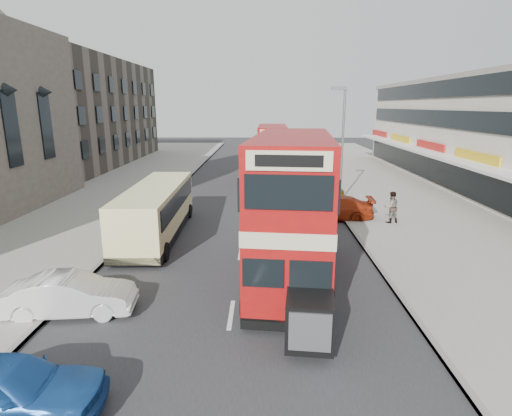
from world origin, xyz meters
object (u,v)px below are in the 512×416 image
(coach, at_px, (156,209))
(car_right_c, at_px, (298,168))
(cyclist, at_px, (306,196))
(bus_main, at_px, (292,209))
(car_left_near, at_px, (4,390))
(pedestrian_near, at_px, (391,207))
(car_right_a, at_px, (332,208))
(car_right_b, at_px, (314,193))
(bus_second, at_px, (272,154))
(street_lamp, at_px, (342,137))
(car_left_front, at_px, (71,295))

(coach, distance_m, car_right_c, 22.43)
(car_right_c, relative_size, cyclist, 1.77)
(bus_main, bearing_deg, cyclist, -93.12)
(car_left_near, bearing_deg, pedestrian_near, -43.53)
(car_left_near, bearing_deg, bus_main, -44.86)
(car_right_a, height_order, pedestrian_near, pedestrian_near)
(bus_main, xyz_separation_m, coach, (-6.82, 5.56, -1.46))
(coach, height_order, car_right_a, coach)
(pedestrian_near, bearing_deg, cyclist, -60.08)
(bus_main, xyz_separation_m, car_right_b, (2.70, 14.06, -2.36))
(bus_second, xyz_separation_m, coach, (-6.56, -15.84, -1.11))
(car_left_near, relative_size, car_right_b, 1.02)
(street_lamp, distance_m, car_right_a, 5.82)
(bus_second, bearing_deg, street_lamp, 119.79)
(car_left_near, height_order, car_right_c, car_left_near)
(pedestrian_near, bearing_deg, car_right_b, -72.34)
(bus_second, relative_size, coach, 0.94)
(car_left_front, distance_m, car_right_a, 16.13)
(bus_second, height_order, coach, bus_second)
(car_right_b, bearing_deg, coach, -40.75)
(street_lamp, height_order, car_right_c, street_lamp)
(bus_main, bearing_deg, car_right_a, -103.71)
(car_right_b, bearing_deg, car_right_c, -171.65)
(car_right_b, height_order, car_right_c, car_right_c)
(coach, xyz_separation_m, car_right_a, (10.01, 3.50, -0.78))
(bus_second, bearing_deg, car_right_a, 106.64)
(street_lamp, height_order, car_right_b, street_lamp)
(bus_second, xyz_separation_m, cyclist, (2.22, -8.79, -1.94))
(coach, bearing_deg, car_left_near, -91.78)
(car_left_near, distance_m, cyclist, 22.14)
(car_left_near, xyz_separation_m, car_left_front, (-0.70, 4.74, -0.06))
(bus_second, distance_m, car_left_front, 25.49)
(bus_main, height_order, cyclist, bus_main)
(street_lamp, xyz_separation_m, car_left_front, (-11.92, -16.00, -4.09))
(car_left_front, xyz_separation_m, car_right_b, (10.30, 17.00, -0.09))
(coach, bearing_deg, pedestrian_near, 8.40)
(bus_main, bearing_deg, car_right_b, -95.17)
(street_lamp, xyz_separation_m, bus_second, (-4.58, 8.34, -2.17))
(car_left_front, distance_m, car_right_b, 19.88)
(car_right_b, relative_size, cyclist, 2.12)
(street_lamp, xyz_separation_m, car_right_b, (-1.62, 1.00, -4.18))
(car_right_c, bearing_deg, cyclist, -9.57)
(car_right_c, bearing_deg, coach, -31.78)
(bus_second, relative_size, car_right_b, 2.09)
(cyclist, bearing_deg, car_right_b, 60.05)
(cyclist, bearing_deg, car_right_a, -73.65)
(car_left_front, xyz_separation_m, pedestrian_near, (14.02, 10.79, 0.40))
(bus_main, relative_size, car_left_near, 2.36)
(pedestrian_near, bearing_deg, car_left_near, 36.12)
(car_right_c, xyz_separation_m, pedestrian_near, (3.90, -18.07, 0.48))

